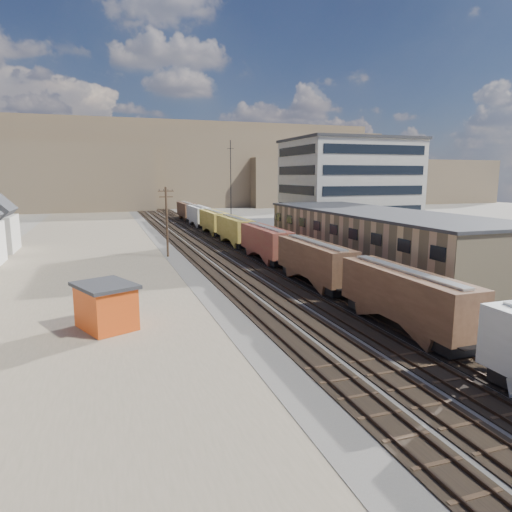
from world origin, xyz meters
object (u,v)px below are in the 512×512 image
object	(u,v)px
utility_pole_north	(167,220)
parked_car_blue	(330,231)
freight_train	(249,234)
maintenance_shed	(106,306)

from	to	relation	value
utility_pole_north	parked_car_blue	bearing A→B (deg)	24.22
utility_pole_north	freight_train	bearing A→B (deg)	0.96
parked_car_blue	freight_train	bearing A→B (deg)	167.81
utility_pole_north	parked_car_blue	xyz separation A→B (m)	(34.07, 15.33, -4.61)
freight_train	maintenance_shed	xyz separation A→B (m)	(-21.10, -30.19, -0.99)
utility_pole_north	maintenance_shed	xyz separation A→B (m)	(-8.80, -29.99, -3.50)
freight_train	utility_pole_north	xyz separation A→B (m)	(-12.30, -0.21, 2.50)
maintenance_shed	parked_car_blue	distance (m)	62.39
maintenance_shed	parked_car_blue	xyz separation A→B (m)	(42.87, 45.32, -1.12)
freight_train	utility_pole_north	world-z (taller)	utility_pole_north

